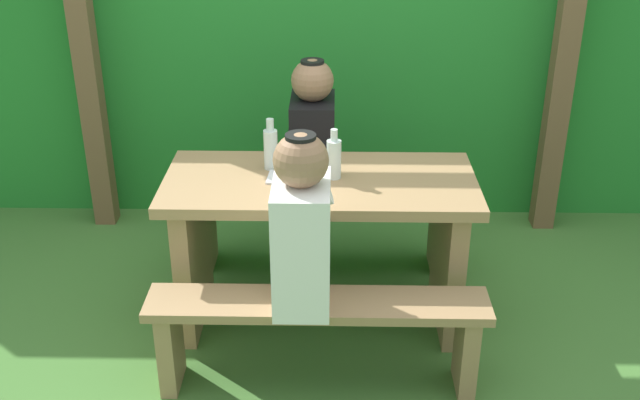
{
  "coord_description": "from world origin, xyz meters",
  "views": [
    {
      "loc": [
        0.06,
        -3.09,
        2.13
      ],
      "look_at": [
        0.0,
        0.0,
        0.64
      ],
      "focal_mm": 42.56,
      "sensor_mm": 36.0,
      "label": 1
    }
  ],
  "objects_px": {
    "bench_far": "(322,214)",
    "person_white_shirt": "(302,228)",
    "picnic_table": "(320,226)",
    "person_black_coat": "(313,135)",
    "cell_phone": "(276,177)",
    "drinking_glass": "(287,174)",
    "bottle_left": "(334,158)",
    "bench_near": "(318,325)",
    "bottle_right": "(271,148)"
  },
  "relations": [
    {
      "from": "bench_far",
      "to": "person_white_shirt",
      "type": "distance_m",
      "value": 1.1
    },
    {
      "from": "picnic_table",
      "to": "person_black_coat",
      "type": "bearing_deg",
      "value": 95.38
    },
    {
      "from": "person_black_coat",
      "to": "cell_phone",
      "type": "xyz_separation_m",
      "value": [
        -0.15,
        -0.5,
        -0.01
      ]
    },
    {
      "from": "drinking_glass",
      "to": "cell_phone",
      "type": "xyz_separation_m",
      "value": [
        -0.06,
        0.07,
        -0.04
      ]
    },
    {
      "from": "cell_phone",
      "to": "person_black_coat",
      "type": "bearing_deg",
      "value": 77.11
    },
    {
      "from": "picnic_table",
      "to": "bottle_left",
      "type": "relative_size",
      "value": 6.1
    },
    {
      "from": "drinking_glass",
      "to": "cell_phone",
      "type": "height_order",
      "value": "drinking_glass"
    },
    {
      "from": "person_black_coat",
      "to": "cell_phone",
      "type": "bearing_deg",
      "value": -107.03
    },
    {
      "from": "bench_near",
      "to": "cell_phone",
      "type": "distance_m",
      "value": 0.7
    },
    {
      "from": "cell_phone",
      "to": "bottle_right",
      "type": "bearing_deg",
      "value": 108.63
    },
    {
      "from": "picnic_table",
      "to": "bench_near",
      "type": "bearing_deg",
      "value": -90.0
    },
    {
      "from": "person_black_coat",
      "to": "bottle_left",
      "type": "height_order",
      "value": "person_black_coat"
    },
    {
      "from": "person_white_shirt",
      "to": "cell_phone",
      "type": "height_order",
      "value": "person_white_shirt"
    },
    {
      "from": "picnic_table",
      "to": "person_black_coat",
      "type": "xyz_separation_m",
      "value": [
        -0.05,
        0.5,
        0.25
      ]
    },
    {
      "from": "bench_near",
      "to": "person_black_coat",
      "type": "xyz_separation_m",
      "value": [
        -0.05,
        1.0,
        0.45
      ]
    },
    {
      "from": "picnic_table",
      "to": "person_black_coat",
      "type": "height_order",
      "value": "person_black_coat"
    },
    {
      "from": "person_black_coat",
      "to": "bottle_left",
      "type": "relative_size",
      "value": 3.13
    },
    {
      "from": "bench_far",
      "to": "bottle_right",
      "type": "xyz_separation_m",
      "value": [
        -0.23,
        -0.39,
        0.54
      ]
    },
    {
      "from": "bench_far",
      "to": "person_black_coat",
      "type": "bearing_deg",
      "value": -175.97
    },
    {
      "from": "bench_far",
      "to": "person_black_coat",
      "type": "xyz_separation_m",
      "value": [
        -0.05,
        -0.0,
        0.45
      ]
    },
    {
      "from": "bench_far",
      "to": "drinking_glass",
      "type": "xyz_separation_m",
      "value": [
        -0.14,
        -0.57,
        0.48
      ]
    },
    {
      "from": "bench_far",
      "to": "bottle_left",
      "type": "height_order",
      "value": "bottle_left"
    },
    {
      "from": "drinking_glass",
      "to": "person_white_shirt",
      "type": "bearing_deg",
      "value": -79.58
    },
    {
      "from": "bench_near",
      "to": "bottle_left",
      "type": "relative_size",
      "value": 6.1
    },
    {
      "from": "drinking_glass",
      "to": "bottle_left",
      "type": "height_order",
      "value": "bottle_left"
    },
    {
      "from": "bench_near",
      "to": "bottle_left",
      "type": "height_order",
      "value": "bottle_left"
    },
    {
      "from": "bench_near",
      "to": "person_black_coat",
      "type": "relative_size",
      "value": 1.95
    },
    {
      "from": "picnic_table",
      "to": "bottle_left",
      "type": "distance_m",
      "value": 0.34
    },
    {
      "from": "bottle_left",
      "to": "cell_phone",
      "type": "xyz_separation_m",
      "value": [
        -0.26,
        -0.01,
        -0.09
      ]
    },
    {
      "from": "bench_near",
      "to": "picnic_table",
      "type": "bearing_deg",
      "value": 90.0
    },
    {
      "from": "bench_far",
      "to": "person_white_shirt",
      "type": "relative_size",
      "value": 1.95
    },
    {
      "from": "bench_near",
      "to": "person_white_shirt",
      "type": "distance_m",
      "value": 0.46
    },
    {
      "from": "picnic_table",
      "to": "person_white_shirt",
      "type": "distance_m",
      "value": 0.56
    },
    {
      "from": "bench_far",
      "to": "person_white_shirt",
      "type": "height_order",
      "value": "person_white_shirt"
    },
    {
      "from": "person_black_coat",
      "to": "bottle_left",
      "type": "distance_m",
      "value": 0.5
    },
    {
      "from": "person_black_coat",
      "to": "bottle_left",
      "type": "bearing_deg",
      "value": -77.44
    },
    {
      "from": "person_black_coat",
      "to": "bottle_right",
      "type": "height_order",
      "value": "person_black_coat"
    },
    {
      "from": "picnic_table",
      "to": "bottle_left",
      "type": "height_order",
      "value": "bottle_left"
    },
    {
      "from": "picnic_table",
      "to": "drinking_glass",
      "type": "bearing_deg",
      "value": -153.91
    },
    {
      "from": "bench_near",
      "to": "person_black_coat",
      "type": "distance_m",
      "value": 1.1
    },
    {
      "from": "picnic_table",
      "to": "cell_phone",
      "type": "distance_m",
      "value": 0.31
    },
    {
      "from": "bench_near",
      "to": "cell_phone",
      "type": "height_order",
      "value": "cell_phone"
    },
    {
      "from": "bench_far",
      "to": "picnic_table",
      "type": "bearing_deg",
      "value": -90.0
    },
    {
      "from": "bench_near",
      "to": "drinking_glass",
      "type": "height_order",
      "value": "drinking_glass"
    },
    {
      "from": "picnic_table",
      "to": "person_white_shirt",
      "type": "bearing_deg",
      "value": -96.99
    },
    {
      "from": "person_white_shirt",
      "to": "cell_phone",
      "type": "relative_size",
      "value": 5.14
    },
    {
      "from": "bottle_right",
      "to": "person_black_coat",
      "type": "bearing_deg",
      "value": 65.15
    },
    {
      "from": "bench_near",
      "to": "cell_phone",
      "type": "relative_size",
      "value": 10.0
    },
    {
      "from": "picnic_table",
      "to": "person_black_coat",
      "type": "distance_m",
      "value": 0.56
    },
    {
      "from": "bench_far",
      "to": "bottle_left",
      "type": "relative_size",
      "value": 6.1
    }
  ]
}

